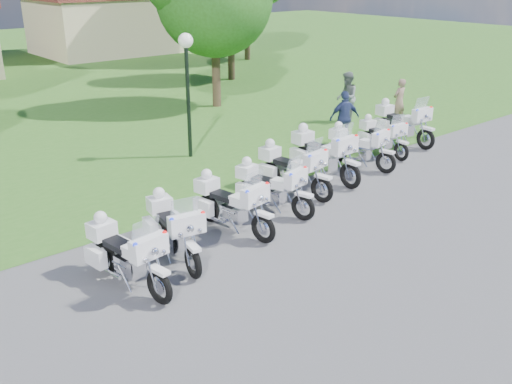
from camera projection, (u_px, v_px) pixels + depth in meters
ground at (316, 240)px, 12.48m from camera, size 100.00×100.00×0.00m
motorcycle_0 at (125, 253)px, 10.51m from camera, size 0.95×2.32×1.56m
motorcycle_1 at (173, 228)px, 11.53m from camera, size 1.02×2.31×1.56m
motorcycle_2 at (230, 203)px, 12.73m from camera, size 0.99×2.33×1.57m
motorcycle_3 at (270, 186)px, 13.76m from camera, size 1.08×2.23×1.52m
motorcycle_4 at (291, 168)px, 14.88m from camera, size 0.98×2.40×1.61m
motorcycle_5 at (322, 153)px, 15.91m from camera, size 0.86×2.59×1.74m
motorcycle_6 at (358, 146)px, 16.87m from camera, size 0.98×2.26×1.53m
motorcycle_7 at (382, 136)px, 18.05m from camera, size 0.84×2.09×1.41m
motorcycle_8 at (402, 122)px, 19.19m from camera, size 0.92×2.51×1.68m
lamp_post at (187, 64)px, 16.91m from camera, size 0.44×0.44×3.78m
building_east at (121, 21)px, 39.69m from camera, size 11.44×7.28×4.10m
bystander_a at (399, 101)px, 21.67m from camera, size 0.60×0.40×1.65m
bystander_b at (347, 97)px, 21.62m from camera, size 1.16×1.17×1.91m
bystander_c at (344, 118)px, 18.93m from camera, size 1.13×0.81×1.79m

